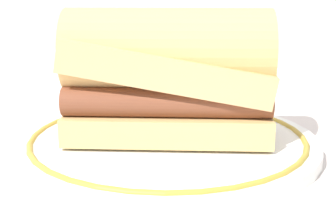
# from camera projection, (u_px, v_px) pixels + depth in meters

# --- Properties ---
(ground_plane) EXTENTS (1.50, 1.50, 0.00)m
(ground_plane) POSITION_uv_depth(u_px,v_px,m) (183.00, 142.00, 0.50)
(ground_plane) COLOR beige
(plate) EXTENTS (0.30, 0.30, 0.01)m
(plate) POSITION_uv_depth(u_px,v_px,m) (168.00, 141.00, 0.48)
(plate) COLOR white
(plate) RESTS_ON ground_plane
(sausage_sandwich) EXTENTS (0.22, 0.17, 0.12)m
(sausage_sandwich) POSITION_uv_depth(u_px,v_px,m) (168.00, 74.00, 0.46)
(sausage_sandwich) COLOR tan
(sausage_sandwich) RESTS_ON plate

